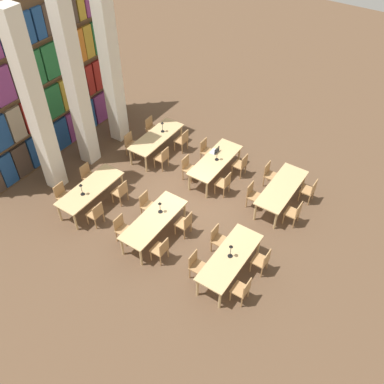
# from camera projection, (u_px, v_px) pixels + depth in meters

# --- Properties ---
(ground_plane) EXTENTS (40.00, 40.00, 0.00)m
(ground_plane) POSITION_uv_depth(u_px,v_px,m) (186.00, 204.00, 13.95)
(ground_plane) COLOR brown
(bookshelf_bank) EXTENTS (6.79, 0.35, 5.50)m
(bookshelf_bank) POSITION_uv_depth(u_px,v_px,m) (50.00, 85.00, 14.37)
(bookshelf_bank) COLOR brown
(bookshelf_bank) RESTS_ON ground_plane
(pillar_left) EXTENTS (0.51, 0.51, 6.00)m
(pillar_left) POSITION_uv_depth(u_px,v_px,m) (36.00, 109.00, 12.58)
(pillar_left) COLOR silver
(pillar_left) RESTS_ON ground_plane
(pillar_center) EXTENTS (0.51, 0.51, 6.00)m
(pillar_center) POSITION_uv_depth(u_px,v_px,m) (76.00, 85.00, 13.56)
(pillar_center) COLOR silver
(pillar_center) RESTS_ON ground_plane
(pillar_right) EXTENTS (0.51, 0.51, 6.00)m
(pillar_right) POSITION_uv_depth(u_px,v_px,m) (110.00, 65.00, 14.54)
(pillar_right) COLOR silver
(pillar_right) RESTS_ON ground_plane
(reading_table_0) EXTENTS (2.32, 0.85, 0.73)m
(reading_table_0) POSITION_uv_depth(u_px,v_px,m) (230.00, 258.00, 11.53)
(reading_table_0) COLOR tan
(reading_table_0) RESTS_ON ground_plane
(chair_0) EXTENTS (0.42, 0.40, 0.87)m
(chair_0) POSITION_uv_depth(u_px,v_px,m) (242.00, 290.00, 11.03)
(chair_0) COLOR tan
(chair_0) RESTS_ON ground_plane
(chair_1) EXTENTS (0.42, 0.40, 0.87)m
(chair_1) POSITION_uv_depth(u_px,v_px,m) (197.00, 265.00, 11.60)
(chair_1) COLOR tan
(chair_1) RESTS_ON ground_plane
(chair_2) EXTENTS (0.42, 0.40, 0.87)m
(chair_2) POSITION_uv_depth(u_px,v_px,m) (262.00, 261.00, 11.70)
(chair_2) COLOR tan
(chair_2) RESTS_ON ground_plane
(chair_3) EXTENTS (0.42, 0.40, 0.87)m
(chair_3) POSITION_uv_depth(u_px,v_px,m) (218.00, 239.00, 12.27)
(chair_3) COLOR tan
(chair_3) RESTS_ON ground_plane
(desk_lamp_0) EXTENTS (0.14, 0.14, 0.46)m
(desk_lamp_0) POSITION_uv_depth(u_px,v_px,m) (231.00, 249.00, 11.27)
(desk_lamp_0) COLOR black
(desk_lamp_0) RESTS_ON reading_table_0
(reading_table_1) EXTENTS (2.32, 0.85, 0.73)m
(reading_table_1) POSITION_uv_depth(u_px,v_px,m) (282.00, 189.00, 13.51)
(reading_table_1) COLOR tan
(reading_table_1) RESTS_ON ground_plane
(chair_4) EXTENTS (0.42, 0.40, 0.87)m
(chair_4) POSITION_uv_depth(u_px,v_px,m) (294.00, 213.00, 13.01)
(chair_4) COLOR tan
(chair_4) RESTS_ON ground_plane
(chair_5) EXTENTS (0.42, 0.40, 0.87)m
(chair_5) POSITION_uv_depth(u_px,v_px,m) (253.00, 195.00, 13.58)
(chair_5) COLOR tan
(chair_5) RESTS_ON ground_plane
(chair_6) EXTENTS (0.42, 0.40, 0.87)m
(chair_6) POSITION_uv_depth(u_px,v_px,m) (310.00, 190.00, 13.73)
(chair_6) COLOR tan
(chair_6) RESTS_ON ground_plane
(chair_7) EXTENTS (0.42, 0.40, 0.87)m
(chair_7) POSITION_uv_depth(u_px,v_px,m) (270.00, 174.00, 14.30)
(chair_7) COLOR tan
(chair_7) RESTS_ON ground_plane
(reading_table_2) EXTENTS (2.32, 0.85, 0.73)m
(reading_table_2) POSITION_uv_depth(u_px,v_px,m) (154.00, 221.00, 12.52)
(reading_table_2) COLOR tan
(reading_table_2) RESTS_ON ground_plane
(chair_8) EXTENTS (0.42, 0.40, 0.87)m
(chair_8) POSITION_uv_depth(u_px,v_px,m) (161.00, 249.00, 11.99)
(chair_8) COLOR tan
(chair_8) RESTS_ON ground_plane
(chair_9) EXTENTS (0.42, 0.40, 0.87)m
(chair_9) POSITION_uv_depth(u_px,v_px,m) (122.00, 228.00, 12.56)
(chair_9) COLOR tan
(chair_9) RESTS_ON ground_plane
(chair_10) EXTENTS (0.42, 0.40, 0.87)m
(chair_10) POSITION_uv_depth(u_px,v_px,m) (185.00, 223.00, 12.70)
(chair_10) COLOR tan
(chair_10) RESTS_ON ground_plane
(chair_11) EXTENTS (0.42, 0.40, 0.87)m
(chair_11) POSITION_uv_depth(u_px,v_px,m) (147.00, 204.00, 13.27)
(chair_11) COLOR tan
(chair_11) RESTS_ON ground_plane
(desk_lamp_1) EXTENTS (0.14, 0.14, 0.41)m
(desk_lamp_1) POSITION_uv_depth(u_px,v_px,m) (160.00, 205.00, 12.48)
(desk_lamp_1) COLOR black
(desk_lamp_1) RESTS_ON reading_table_2
(reading_table_3) EXTENTS (2.32, 0.85, 0.73)m
(reading_table_3) POSITION_uv_depth(u_px,v_px,m) (215.00, 161.00, 14.49)
(reading_table_3) COLOR tan
(reading_table_3) RESTS_ON ground_plane
(chair_12) EXTENTS (0.42, 0.40, 0.87)m
(chair_12) POSITION_uv_depth(u_px,v_px,m) (224.00, 183.00, 13.98)
(chair_12) COLOR tan
(chair_12) RESTS_ON ground_plane
(chair_13) EXTENTS (0.42, 0.40, 0.87)m
(chair_13) POSITION_uv_depth(u_px,v_px,m) (188.00, 167.00, 14.55)
(chair_13) COLOR tan
(chair_13) RESTS_ON ground_plane
(chair_14) EXTENTS (0.42, 0.40, 0.87)m
(chair_14) POSITION_uv_depth(u_px,v_px,m) (241.00, 164.00, 14.66)
(chair_14) COLOR tan
(chair_14) RESTS_ON ground_plane
(chair_15) EXTENTS (0.42, 0.40, 0.87)m
(chair_15) POSITION_uv_depth(u_px,v_px,m) (206.00, 150.00, 15.23)
(chair_15) COLOR tan
(chair_15) RESTS_ON ground_plane
(desk_lamp_2) EXTENTS (0.14, 0.14, 0.44)m
(desk_lamp_2) POSITION_uv_depth(u_px,v_px,m) (217.00, 153.00, 14.23)
(desk_lamp_2) COLOR black
(desk_lamp_2) RESTS_ON reading_table_3
(laptop) EXTENTS (0.32, 0.22, 0.21)m
(laptop) POSITION_uv_depth(u_px,v_px,m) (215.00, 151.00, 14.70)
(laptop) COLOR silver
(laptop) RESTS_ON reading_table_3
(reading_table_4) EXTENTS (2.32, 0.85, 0.73)m
(reading_table_4) POSITION_uv_depth(u_px,v_px,m) (90.00, 190.00, 13.48)
(reading_table_4) COLOR tan
(reading_table_4) RESTS_ON ground_plane
(chair_16) EXTENTS (0.42, 0.40, 0.87)m
(chair_16) POSITION_uv_depth(u_px,v_px,m) (96.00, 213.00, 12.99)
(chair_16) COLOR tan
(chair_16) RESTS_ON ground_plane
(chair_17) EXTENTS (0.42, 0.40, 0.87)m
(chair_17) POSITION_uv_depth(u_px,v_px,m) (63.00, 195.00, 13.56)
(chair_17) COLOR tan
(chair_17) RESTS_ON ground_plane
(chair_18) EXTENTS (0.42, 0.40, 0.87)m
(chair_18) POSITION_uv_depth(u_px,v_px,m) (121.00, 192.00, 13.69)
(chair_18) COLOR tan
(chair_18) RESTS_ON ground_plane
(chair_19) EXTENTS (0.42, 0.40, 0.87)m
(chair_19) POSITION_uv_depth(u_px,v_px,m) (88.00, 175.00, 14.25)
(chair_19) COLOR tan
(chair_19) RESTS_ON ground_plane
(desk_lamp_3) EXTENTS (0.14, 0.14, 0.44)m
(desk_lamp_3) POSITION_uv_depth(u_px,v_px,m) (81.00, 187.00, 13.01)
(desk_lamp_3) COLOR black
(desk_lamp_3) RESTS_ON reading_table_4
(reading_table_5) EXTENTS (2.32, 0.85, 0.73)m
(reading_table_5) POSITION_uv_depth(u_px,v_px,m) (156.00, 138.00, 15.44)
(reading_table_5) COLOR tan
(reading_table_5) RESTS_ON ground_plane
(chair_20) EXTENTS (0.42, 0.40, 0.87)m
(chair_20) POSITION_uv_depth(u_px,v_px,m) (163.00, 157.00, 14.94)
(chair_20) COLOR tan
(chair_20) RESTS_ON ground_plane
(chair_21) EXTENTS (0.42, 0.40, 0.87)m
(chair_21) POSITION_uv_depth(u_px,v_px,m) (131.00, 144.00, 15.50)
(chair_21) COLOR tan
(chair_21) RESTS_ON ground_plane
(chair_22) EXTENTS (0.42, 0.40, 0.87)m
(chair_22) POSITION_uv_depth(u_px,v_px,m) (182.00, 140.00, 15.67)
(chair_22) COLOR tan
(chair_22) RESTS_ON ground_plane
(chair_23) EXTENTS (0.42, 0.40, 0.87)m
(chair_23) POSITION_uv_depth(u_px,v_px,m) (152.00, 127.00, 16.24)
(chair_23) COLOR tan
(chair_23) RESTS_ON ground_plane
(desk_lamp_4) EXTENTS (0.14, 0.14, 0.42)m
(desk_lamp_4) POSITION_uv_depth(u_px,v_px,m) (162.00, 125.00, 15.40)
(desk_lamp_4) COLOR black
(desk_lamp_4) RESTS_ON reading_table_5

